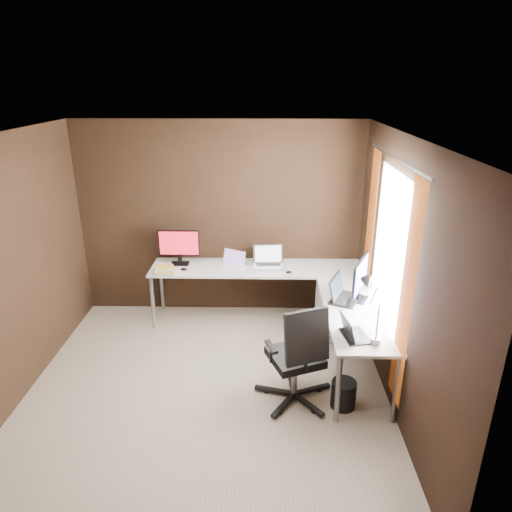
{
  "coord_description": "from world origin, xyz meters",
  "views": [
    {
      "loc": [
        0.57,
        -3.78,
        2.95
      ],
      "look_at": [
        0.48,
        0.95,
        1.09
      ],
      "focal_mm": 32.0,
      "sensor_mm": 36.0,
      "label": 1
    }
  ],
  "objects": [
    {
      "name": "laptop_silver",
      "position": [
        0.62,
        1.56,
        0.78
      ],
      "size": [
        0.39,
        0.29,
        0.25
      ],
      "rotation": [
        0.0,
        0.0,
        0.06
      ],
      "color": "silver",
      "rests_on": "desk"
    },
    {
      "name": "monitor_right",
      "position": [
        1.58,
        0.62,
        0.99
      ],
      "size": [
        0.25,
        0.53,
        0.46
      ],
      "rotation": [
        0.0,
        0.0,
        1.15
      ],
      "color": "black",
      "rests_on": "desk"
    },
    {
      "name": "mouse_corner",
      "position": [
        0.87,
        1.31,
        0.75
      ],
      "size": [
        0.08,
        0.06,
        0.03
      ],
      "primitive_type": "ellipsoid",
      "rotation": [
        0.0,
        0.0,
        -0.13
      ],
      "color": "black",
      "rests_on": "desk"
    },
    {
      "name": "desk_lamp",
      "position": [
        1.5,
        -0.2,
        1.12
      ],
      "size": [
        0.2,
        0.23,
        0.62
      ],
      "rotation": [
        0.0,
        0.0,
        0.26
      ],
      "color": "slate",
      "rests_on": "desk"
    },
    {
      "name": "desk",
      "position": [
        0.84,
        1.04,
        0.68
      ],
      "size": [
        2.65,
        2.25,
        0.73
      ],
      "color": "white",
      "rests_on": "ground"
    },
    {
      "name": "monitor_left",
      "position": [
        -0.5,
        1.59,
        0.98
      ],
      "size": [
        0.52,
        0.15,
        0.45
      ],
      "rotation": [
        0.0,
        0.0,
        -0.0
      ],
      "color": "black",
      "rests_on": "desk"
    },
    {
      "name": "office_chair",
      "position": [
        0.89,
        -0.12,
        0.31
      ],
      "size": [
        0.6,
        0.63,
        1.06
      ],
      "rotation": [
        0.0,
        0.0,
        0.38
      ],
      "color": "black",
      "rests_on": "ground"
    },
    {
      "name": "laptop_white",
      "position": [
        0.17,
        1.5,
        0.78
      ],
      "size": [
        0.37,
        0.33,
        0.2
      ],
      "rotation": [
        0.0,
        0.0,
        -0.45
      ],
      "color": "white",
      "rests_on": "desk"
    },
    {
      "name": "laptop_black_big",
      "position": [
        1.4,
        0.63,
        0.78
      ],
      "size": [
        0.4,
        0.46,
        0.25
      ],
      "rotation": [
        0.0,
        0.0,
        1.16
      ],
      "color": "black",
      "rests_on": "desk"
    },
    {
      "name": "laptop_black_small",
      "position": [
        1.38,
        -0.14,
        0.78
      ],
      "size": [
        0.27,
        0.34,
        0.21
      ],
      "rotation": [
        0.0,
        0.0,
        1.76
      ],
      "color": "black",
      "rests_on": "desk"
    },
    {
      "name": "drawer_pedestal",
      "position": [
        1.43,
        1.15,
        0.3
      ],
      "size": [
        0.42,
        0.5,
        0.6
      ],
      "primitive_type": "cube",
      "color": "white",
      "rests_on": "ground"
    },
    {
      "name": "room",
      "position": [
        0.34,
        0.07,
        1.28
      ],
      "size": [
        3.6,
        3.6,
        2.5
      ],
      "color": "tan",
      "rests_on": "ground"
    },
    {
      "name": "mouse_left",
      "position": [
        -0.42,
        1.37,
        0.75
      ],
      "size": [
        0.1,
        0.08,
        0.03
      ],
      "primitive_type": "ellipsoid",
      "rotation": [
        0.0,
        0.0,
        0.38
      ],
      "color": "black",
      "rests_on": "desk"
    },
    {
      "name": "book_stack",
      "position": [
        -0.65,
        1.3,
        0.77
      ],
      "size": [
        0.27,
        0.24,
        0.08
      ],
      "rotation": [
        0.0,
        0.0,
        0.19
      ],
      "color": "tan",
      "rests_on": "desk"
    },
    {
      "name": "wastebasket",
      "position": [
        1.34,
        -0.2,
        0.14
      ],
      "size": [
        0.27,
        0.27,
        0.27
      ],
      "primitive_type": "cylinder",
      "rotation": [
        0.0,
        0.0,
        -0.17
      ],
      "color": "black",
      "rests_on": "ground"
    }
  ]
}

